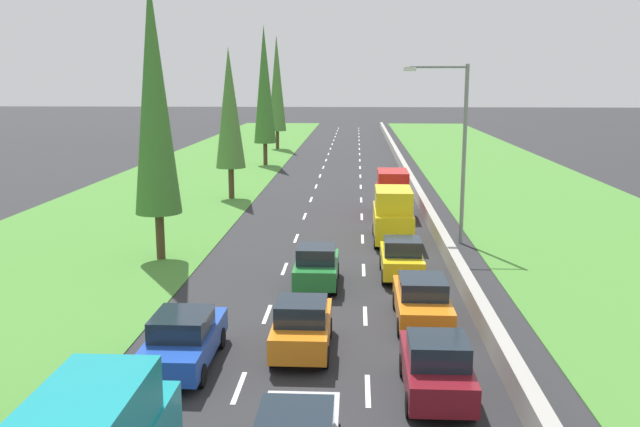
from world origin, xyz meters
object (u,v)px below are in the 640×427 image
at_px(yellow_van_right_lane, 393,216).
at_px(green_hatchback_centre_lane, 317,266).
at_px(poplar_tree_third, 229,109).
at_px(poplar_tree_fourth, 264,85).
at_px(red_van_right_lane, 392,193).
at_px(yellow_hatchback_right_lane, 402,258).
at_px(street_light_mast, 458,141).
at_px(blue_sedan_left_lane, 183,339).
at_px(maroon_hatchback_right_lane, 436,367).
at_px(orange_sedan_right_lane, 422,300).
at_px(poplar_tree_fifth, 277,84).
at_px(poplar_tree_second, 154,97).
at_px(orange_hatchback_centre_lane, 302,326).

bearing_deg(yellow_van_right_lane, green_hatchback_centre_lane, -113.64).
bearing_deg(poplar_tree_third, poplar_tree_fourth, 90.34).
bearing_deg(red_van_right_lane, yellow_hatchback_right_lane, -91.14).
bearing_deg(poplar_tree_third, green_hatchback_centre_lane, -70.78).
height_order(red_van_right_lane, street_light_mast, street_light_mast).
height_order(blue_sedan_left_lane, yellow_van_right_lane, yellow_van_right_lane).
bearing_deg(red_van_right_lane, maroon_hatchback_right_lane, -90.16).
distance_m(green_hatchback_centre_lane, red_van_right_lane, 15.47).
height_order(orange_sedan_right_lane, poplar_tree_fourth, poplar_tree_fourth).
xyz_separation_m(maroon_hatchback_right_lane, blue_sedan_left_lane, (-7.14, 1.63, -0.02)).
distance_m(red_van_right_lane, poplar_tree_third, 13.25).
bearing_deg(maroon_hatchback_right_lane, orange_sedan_right_lane, 88.54).
relative_size(yellow_van_right_lane, green_hatchback_centre_lane, 1.26).
bearing_deg(orange_sedan_right_lane, yellow_hatchback_right_lane, 93.55).
bearing_deg(poplar_tree_fifth, yellow_hatchback_right_lane, -78.11).
xyz_separation_m(red_van_right_lane, poplar_tree_fourth, (-11.08, 24.81, 6.32)).
bearing_deg(poplar_tree_second, orange_hatchback_centre_lane, -55.38).
bearing_deg(poplar_tree_second, poplar_tree_fourth, 89.66).
height_order(green_hatchback_centre_lane, poplar_tree_fifth, poplar_tree_fifth).
distance_m(blue_sedan_left_lane, poplar_tree_fifth, 64.47).
distance_m(orange_hatchback_centre_lane, yellow_van_right_lane, 15.20).
distance_m(orange_sedan_right_lane, poplar_tree_fifth, 61.44).
distance_m(yellow_hatchback_right_lane, green_hatchback_centre_lane, 3.82).
xyz_separation_m(orange_sedan_right_lane, blue_sedan_left_lane, (-7.28, -4.04, 0.00)).
bearing_deg(poplar_tree_fifth, blue_sedan_left_lane, -85.97).
relative_size(blue_sedan_left_lane, poplar_tree_third, 0.43).
xyz_separation_m(orange_hatchback_centre_lane, poplar_tree_second, (-7.46, 10.80, 6.64)).
xyz_separation_m(orange_sedan_right_lane, poplar_tree_fifth, (-11.79, 59.90, 6.94)).
distance_m(green_hatchback_centre_lane, poplar_tree_fourth, 41.04).
bearing_deg(red_van_right_lane, poplar_tree_fifth, 106.00).
bearing_deg(yellow_hatchback_right_lane, orange_sedan_right_lane, -86.45).
bearing_deg(yellow_van_right_lane, street_light_mast, -0.93).
relative_size(maroon_hatchback_right_lane, poplar_tree_second, 0.30).
bearing_deg(orange_hatchback_centre_lane, maroon_hatchback_right_lane, -37.32).
relative_size(orange_sedan_right_lane, poplar_tree_third, 0.43).
relative_size(poplar_tree_second, street_light_mast, 1.43).
distance_m(orange_sedan_right_lane, poplar_tree_fourth, 45.80).
relative_size(maroon_hatchback_right_lane, poplar_tree_fifth, 0.29).
distance_m(maroon_hatchback_right_lane, street_light_mast, 18.36).
distance_m(orange_hatchback_centre_lane, poplar_tree_second, 14.71).
height_order(orange_hatchback_centre_lane, street_light_mast, street_light_mast).
relative_size(blue_sedan_left_lane, red_van_right_lane, 0.92).
bearing_deg(street_light_mast, blue_sedan_left_lane, -122.11).
height_order(green_hatchback_centre_lane, poplar_tree_second, poplar_tree_second).
relative_size(orange_hatchback_centre_lane, poplar_tree_fifth, 0.29).
bearing_deg(orange_hatchback_centre_lane, street_light_mast, 65.71).
bearing_deg(street_light_mast, yellow_hatchback_right_lane, -115.90).
distance_m(green_hatchback_centre_lane, street_light_mast, 11.15).
relative_size(poplar_tree_second, poplar_tree_fifth, 0.96).
distance_m(orange_sedan_right_lane, red_van_right_lane, 19.08).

